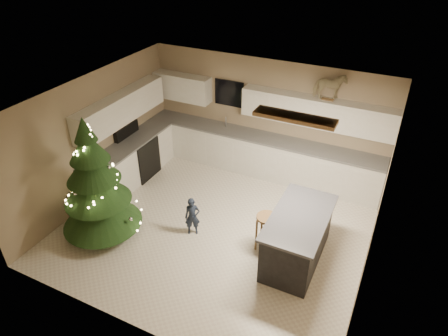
# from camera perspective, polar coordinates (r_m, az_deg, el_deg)

# --- Properties ---
(ground_plane) EXTENTS (5.50, 5.50, 0.00)m
(ground_plane) POSITION_cam_1_polar(r_m,az_deg,el_deg) (7.82, -1.13, -8.38)
(ground_plane) COLOR beige
(room_shell) EXTENTS (5.52, 5.02, 2.61)m
(room_shell) POSITION_cam_1_polar(r_m,az_deg,el_deg) (6.80, -1.11, 2.81)
(room_shell) COLOR gray
(room_shell) RESTS_ON ground_plane
(cabinetry) EXTENTS (5.50, 3.20, 2.00)m
(cabinetry) POSITION_cam_1_polar(r_m,az_deg,el_deg) (8.94, -1.61, 3.26)
(cabinetry) COLOR silver
(cabinetry) RESTS_ON ground_plane
(island) EXTENTS (0.90, 1.70, 0.95)m
(island) POSITION_cam_1_polar(r_m,az_deg,el_deg) (6.99, 10.44, -9.76)
(island) COLOR black
(island) RESTS_ON ground_plane
(bar_stool) EXTENTS (0.37, 0.37, 0.71)m
(bar_stool) POSITION_cam_1_polar(r_m,az_deg,el_deg) (7.09, 6.09, -7.99)
(bar_stool) COLOR brown
(bar_stool) RESTS_ON ground_plane
(christmas_tree) EXTENTS (1.50, 1.45, 2.39)m
(christmas_tree) POSITION_cam_1_polar(r_m,az_deg,el_deg) (7.47, -17.75, -2.91)
(christmas_tree) COLOR #3F2816
(christmas_tree) RESTS_ON ground_plane
(toddler) EXTENTS (0.34, 0.30, 0.78)m
(toddler) POSITION_cam_1_polar(r_m,az_deg,el_deg) (7.47, -4.54, -6.94)
(toddler) COLOR #161F34
(toddler) RESTS_ON ground_plane
(rocking_horse) EXTENTS (0.67, 0.49, 0.54)m
(rocking_horse) POSITION_cam_1_polar(r_m,az_deg,el_deg) (8.21, 14.84, 11.18)
(rocking_horse) COLOR brown
(rocking_horse) RESTS_ON cabinetry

